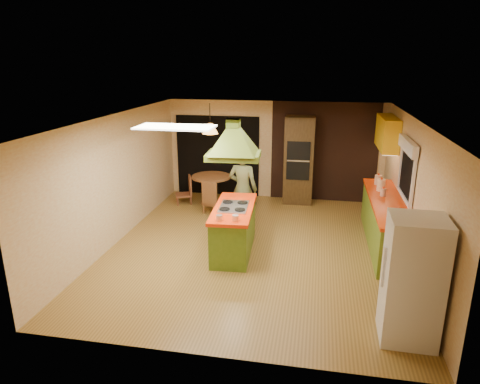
% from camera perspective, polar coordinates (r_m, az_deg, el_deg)
% --- Properties ---
extents(ground, '(6.50, 6.50, 0.00)m').
position_cam_1_polar(ground, '(8.37, 2.04, -7.37)').
color(ground, olive).
rests_on(ground, ground).
extents(room_walls, '(5.50, 6.50, 6.50)m').
position_cam_1_polar(room_walls, '(7.93, 2.13, 0.86)').
color(room_walls, beige).
rests_on(room_walls, ground).
extents(ceiling_plane, '(6.50, 6.50, 0.00)m').
position_cam_1_polar(ceiling_plane, '(7.67, 2.24, 9.86)').
color(ceiling_plane, silver).
rests_on(ceiling_plane, room_walls).
extents(brick_panel, '(2.64, 0.03, 2.50)m').
position_cam_1_polar(brick_panel, '(10.99, 11.13, 5.21)').
color(brick_panel, '#381E14').
rests_on(brick_panel, ground).
extents(nook_opening, '(2.20, 0.03, 2.10)m').
position_cam_1_polar(nook_opening, '(11.33, -3.00, 4.84)').
color(nook_opening, black).
rests_on(nook_opening, ground).
extents(right_counter, '(0.62, 3.05, 0.92)m').
position_cam_1_polar(right_counter, '(8.78, 18.74, -3.85)').
color(right_counter, olive).
rests_on(right_counter, ground).
extents(upper_cabinets, '(0.34, 1.40, 0.70)m').
position_cam_1_polar(upper_cabinets, '(9.96, 19.05, 7.46)').
color(upper_cabinets, yellow).
rests_on(upper_cabinets, room_walls).
extents(window_right, '(0.12, 1.35, 1.06)m').
position_cam_1_polar(window_right, '(8.27, 21.48, 4.08)').
color(window_right, black).
rests_on(window_right, room_walls).
extents(fluor_panel, '(1.20, 0.60, 0.03)m').
position_cam_1_polar(fluor_panel, '(6.77, -8.63, 8.56)').
color(fluor_panel, white).
rests_on(fluor_panel, ceiling_plane).
extents(kitchen_island, '(0.82, 1.81, 0.90)m').
position_cam_1_polar(kitchen_island, '(8.04, -0.83, -4.95)').
color(kitchen_island, '#597D1F').
rests_on(kitchen_island, ground).
extents(range_hood, '(0.98, 0.73, 0.78)m').
position_cam_1_polar(range_hood, '(7.54, -0.89, 7.86)').
color(range_hood, '#506318').
rests_on(range_hood, ceiling_plane).
extents(man, '(0.69, 0.51, 1.72)m').
position_cam_1_polar(man, '(9.05, 0.37, 0.41)').
color(man, '#4F532C').
rests_on(man, ground).
extents(refrigerator, '(0.70, 0.66, 1.67)m').
position_cam_1_polar(refrigerator, '(5.90, 22.01, -10.85)').
color(refrigerator, white).
rests_on(refrigerator, ground).
extents(wall_oven, '(0.73, 0.61, 2.17)m').
position_cam_1_polar(wall_oven, '(10.75, 7.84, 4.22)').
color(wall_oven, '#4D3618').
rests_on(wall_oven, ground).
extents(dining_table, '(0.97, 0.97, 0.73)m').
position_cam_1_polar(dining_table, '(10.68, -3.84, 1.05)').
color(dining_table, brown).
rests_on(dining_table, ground).
extents(chair_left, '(0.51, 0.51, 0.71)m').
position_cam_1_polar(chair_left, '(10.82, -7.55, 0.29)').
color(chair_left, brown).
rests_on(chair_left, ground).
extents(chair_near, '(0.59, 0.59, 0.82)m').
position_cam_1_polar(chair_near, '(10.05, -3.36, -0.60)').
color(chair_near, brown).
rests_on(chair_near, ground).
extents(pendant_lamp, '(0.48, 0.48, 0.24)m').
position_cam_1_polar(pendant_lamp, '(10.38, -4.00, 8.44)').
color(pendant_lamp, '#FF9E3F').
rests_on(pendant_lamp, ceiling_plane).
extents(canister_large, '(0.18, 0.18, 0.24)m').
position_cam_1_polar(canister_large, '(9.16, 18.29, 0.87)').
color(canister_large, '#FFEECD').
rests_on(canister_large, right_counter).
extents(canister_medium, '(0.19, 0.19, 0.20)m').
position_cam_1_polar(canister_medium, '(9.62, 17.94, 1.56)').
color(canister_medium, beige).
rests_on(canister_medium, right_counter).
extents(canister_small, '(0.14, 0.14, 0.15)m').
position_cam_1_polar(canister_small, '(8.84, 18.54, -0.04)').
color(canister_small, beige).
rests_on(canister_small, right_counter).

